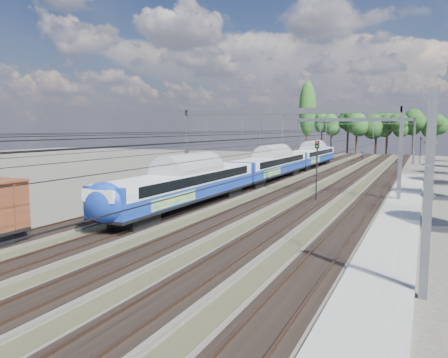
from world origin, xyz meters
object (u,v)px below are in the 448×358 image
at_px(signal_near, 317,164).
at_px(signal_far, 421,146).
at_px(emu_train, 272,161).
at_px(worker, 362,156).

relative_size(signal_near, signal_far, 1.08).
relative_size(emu_train, signal_near, 11.66).
bearing_deg(emu_train, signal_near, -56.31).
height_order(emu_train, signal_near, signal_near).
bearing_deg(signal_near, signal_far, 102.57).
distance_m(emu_train, worker, 48.75).
bearing_deg(signal_near, emu_train, 144.78).
xyz_separation_m(signal_near, signal_far, (8.25, 55.11, -0.27)).
bearing_deg(worker, signal_near, -177.65).
height_order(emu_train, worker, emu_train).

